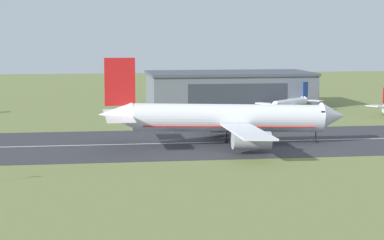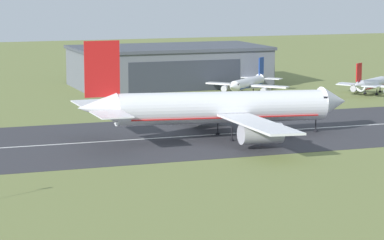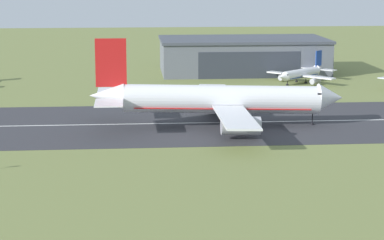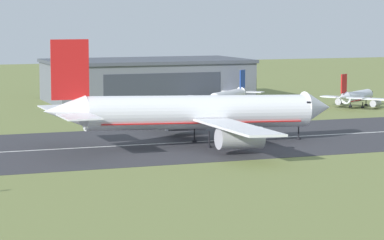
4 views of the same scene
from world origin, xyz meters
TOP-DOWN VIEW (x-y plane):
  - ground_plane at (0.00, 59.60)m, footprint 691.79×691.79m
  - runway_strip at (0.00, 119.20)m, footprint 451.79×47.09m
  - runway_centreline at (0.00, 119.20)m, footprint 406.61×0.70m
  - hangar_building at (48.53, 203.09)m, footprint 56.41×30.14m
  - airplane_landing at (30.08, 114.98)m, footprint 57.32×55.71m
  - airplane_parked_east at (63.38, 178.49)m, footprint 21.87×22.13m
  - airplane_parked_far_east at (94.05, 164.55)m, footprint 20.67×19.53m

SIDE VIEW (x-z plane):
  - ground_plane at x=0.00m, z-range 0.00..0.00m
  - runway_strip at x=0.00m, z-range 0.00..0.06m
  - runway_centreline at x=0.00m, z-range 0.06..0.07m
  - airplane_parked_east at x=63.38m, z-range -1.84..7.45m
  - airplane_parked_far_east at x=94.05m, z-range -1.78..7.54m
  - hangar_building at x=48.53m, z-range 0.02..11.78m
  - airplane_landing at x=30.08m, z-range -3.98..16.10m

